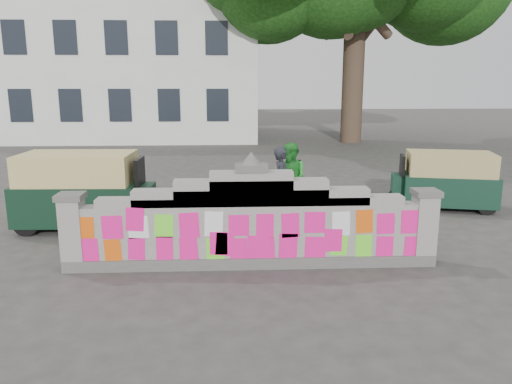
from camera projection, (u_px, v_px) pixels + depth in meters
ground at (251, 266)px, 8.72m from camera, size 100.00×100.00×0.00m
parapet_wall at (251, 225)px, 8.55m from camera, size 6.48×0.44×2.01m
building at (116, 66)px, 28.94m from camera, size 16.00×10.00×8.90m
cyclist_bike at (282, 209)px, 10.80m from camera, size 1.77×0.69×0.91m
cyclist_rider at (282, 194)px, 10.74m from camera, size 0.40×0.58×1.55m
pedestrian at (291, 178)px, 12.09m from camera, size 0.95×1.04×1.72m
rickshaw_left at (83, 190)px, 10.82m from camera, size 3.00×1.46×1.65m
rickshaw_right at (446, 180)px, 12.52m from camera, size 2.66×1.67×1.43m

